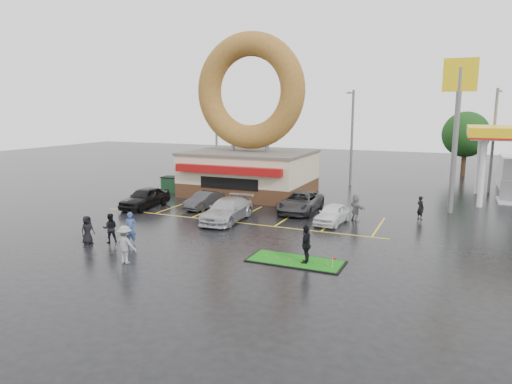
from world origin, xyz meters
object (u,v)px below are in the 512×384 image
at_px(streetlight_mid, 352,135).
at_px(putting_green, 296,261).
at_px(car_grey, 301,202).
at_px(person_blue, 131,229).
at_px(streetlight_right, 493,138).
at_px(person_cameraman, 306,245).
at_px(car_black, 145,198).
at_px(car_white, 333,214).
at_px(shell_sign, 458,107).
at_px(car_silver, 227,210).
at_px(dumpster, 173,185).
at_px(car_dgrey, 204,200).
at_px(streetlight_left, 216,133).
at_px(donut_shop, 250,142).

relative_size(streetlight_mid, putting_green, 1.94).
relative_size(car_grey, person_blue, 2.85).
bearing_deg(streetlight_right, person_cameraman, -110.43).
bearing_deg(car_black, putting_green, -25.99).
distance_m(car_white, putting_green, 8.08).
relative_size(car_black, putting_green, 0.97).
distance_m(shell_sign, car_silver, 17.16).
distance_m(car_grey, person_blue, 12.77).
bearing_deg(dumpster, shell_sign, -1.18).
height_order(car_dgrey, person_blue, person_blue).
bearing_deg(dumpster, streetlight_mid, 32.49).
xyz_separation_m(person_cameraman, dumpster, (-16.45, 13.54, -0.29)).
bearing_deg(person_blue, streetlight_mid, 54.61).
distance_m(car_white, person_blue, 12.57).
bearing_deg(streetlight_right, putting_green, -111.59).
xyz_separation_m(streetlight_left, car_dgrey, (6.34, -13.64, -4.17)).
bearing_deg(shell_sign, car_white, -137.24).
bearing_deg(car_grey, car_white, -39.68).
bearing_deg(streetlight_right, streetlight_mid, -175.24).
height_order(streetlight_mid, car_white, streetlight_mid).
distance_m(streetlight_mid, streetlight_right, 12.04).
distance_m(car_black, dumpster, 6.64).
height_order(streetlight_right, person_cameraman, streetlight_right).
bearing_deg(donut_shop, streetlight_mid, 48.62).
bearing_deg(car_black, donut_shop, 60.75).
relative_size(donut_shop, putting_green, 2.92).
distance_m(donut_shop, car_white, 12.32).
distance_m(donut_shop, shell_sign, 16.29).
distance_m(streetlight_left, car_dgrey, 15.61).
height_order(streetlight_right, putting_green, streetlight_right).
relative_size(streetlight_right, person_cameraman, 4.77).
distance_m(streetlight_mid, car_white, 15.97).
xyz_separation_m(streetlight_mid, person_cameraman, (2.91, -23.41, -3.84)).
height_order(shell_sign, streetlight_right, shell_sign).
bearing_deg(dumpster, car_white, -22.62).
distance_m(person_blue, dumpster, 15.94).
height_order(shell_sign, person_cameraman, shell_sign).
distance_m(car_dgrey, person_cameraman, 13.73).
bearing_deg(shell_sign, car_black, -160.52).
xyz_separation_m(dumpster, putting_green, (15.92, -13.45, -0.61)).
relative_size(shell_sign, car_silver, 2.07).
bearing_deg(streetlight_right, streetlight_left, -175.60).
bearing_deg(person_cameraman, streetlight_left, -147.45).
xyz_separation_m(car_dgrey, putting_green, (10.04, -8.68, -0.58)).
bearing_deg(streetlight_mid, streetlight_left, -175.91).
height_order(donut_shop, putting_green, donut_shop).
relative_size(shell_sign, streetlight_right, 1.18).
xyz_separation_m(car_silver, car_white, (6.47, 2.14, -0.11)).
xyz_separation_m(streetlight_mid, car_grey, (-0.79, -12.92, -4.07)).
height_order(streetlight_right, car_white, streetlight_right).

